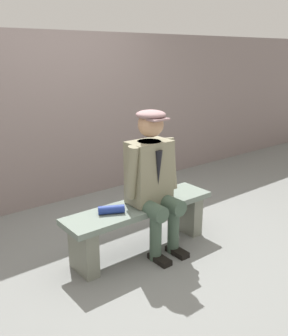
# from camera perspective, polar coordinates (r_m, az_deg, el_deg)

# --- Properties ---
(ground_plane) EXTENTS (30.00, 30.00, 0.00)m
(ground_plane) POSITION_cam_1_polar(r_m,az_deg,el_deg) (3.69, -0.50, -12.33)
(ground_plane) COLOR slate
(bench) EXTENTS (1.53, 0.39, 0.47)m
(bench) POSITION_cam_1_polar(r_m,az_deg,el_deg) (3.54, -0.52, -7.82)
(bench) COLOR slate
(bench) RESTS_ON ground
(seated_man) EXTENTS (0.57, 0.54, 1.35)m
(seated_man) POSITION_cam_1_polar(r_m,az_deg,el_deg) (3.41, 1.34, -1.21)
(seated_man) COLOR gray
(seated_man) RESTS_ON ground
(rolled_magazine) EXTENTS (0.24, 0.17, 0.07)m
(rolled_magazine) POSITION_cam_1_polar(r_m,az_deg,el_deg) (3.30, -5.10, -6.36)
(rolled_magazine) COLOR navy
(rolled_magazine) RESTS_ON bench
(stadium_wall) EXTENTS (12.00, 0.24, 2.08)m
(stadium_wall) POSITION_cam_1_polar(r_m,az_deg,el_deg) (4.75, -13.50, 7.33)
(stadium_wall) COLOR gray
(stadium_wall) RESTS_ON ground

